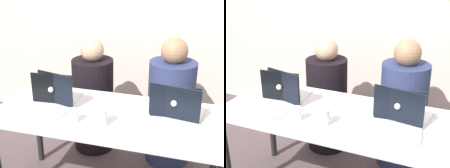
% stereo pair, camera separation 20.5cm
% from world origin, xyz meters
% --- Properties ---
extents(back_wall, '(4.50, 0.10, 2.51)m').
position_xyz_m(back_wall, '(0.00, 1.26, 1.26)').
color(back_wall, beige).
rests_on(back_wall, ground).
extents(desk, '(1.53, 0.66, 0.70)m').
position_xyz_m(desk, '(0.00, 0.00, 0.63)').
color(desk, silver).
rests_on(desk, ground).
extents(person_on_left, '(0.42, 0.42, 1.04)m').
position_xyz_m(person_on_left, '(-0.34, 0.62, 0.46)').
color(person_on_left, black).
rests_on(person_on_left, ground).
extents(person_on_right, '(0.46, 0.46, 1.09)m').
position_xyz_m(person_on_right, '(0.34, 0.62, 0.48)').
color(person_on_right, navy).
rests_on(person_on_right, ground).
extents(laptop_back_left, '(0.31, 0.28, 0.23)m').
position_xyz_m(laptop_back_left, '(-0.41, 0.07, 0.75)').
color(laptop_back_left, silver).
rests_on(laptop_back_left, desk).
extents(laptop_front_right, '(0.33, 0.28, 0.22)m').
position_xyz_m(laptop_front_right, '(0.43, -0.05, 0.75)').
color(laptop_front_right, silver).
rests_on(laptop_front_right, desk).
extents(laptop_back_right, '(0.36, 0.29, 0.23)m').
position_xyz_m(laptop_back_right, '(0.43, 0.09, 0.75)').
color(laptop_back_right, silver).
rests_on(laptop_back_right, desk).
extents(laptop_front_left, '(0.34, 0.31, 0.24)m').
position_xyz_m(laptop_front_left, '(-0.40, -0.07, 0.75)').
color(laptop_front_left, silver).
rests_on(laptop_front_left, desk).
extents(water_glass_left, '(0.06, 0.06, 0.09)m').
position_xyz_m(water_glass_left, '(-0.18, -0.18, 0.74)').
color(water_glass_left, white).
rests_on(water_glass_left, desk).
extents(water_glass_center, '(0.07, 0.07, 0.11)m').
position_xyz_m(water_glass_center, '(0.01, -0.17, 0.75)').
color(water_glass_center, silver).
rests_on(water_glass_center, desk).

